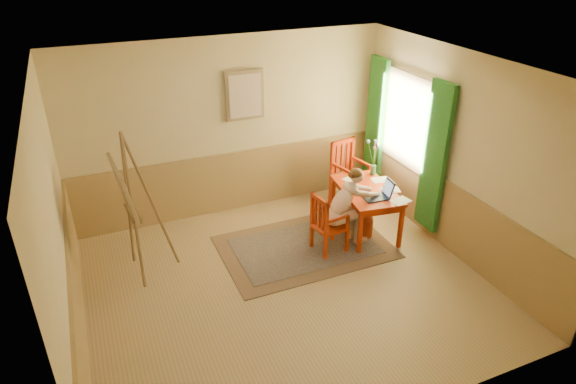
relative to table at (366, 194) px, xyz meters
name	(u,v)px	position (x,y,z in m)	size (l,w,h in m)	color
room	(287,189)	(-1.61, -0.77, 0.77)	(5.04, 4.54, 2.84)	tan
wainscot	(264,223)	(-1.61, 0.03, -0.13)	(5.00, 4.50, 1.00)	tan
window	(404,134)	(0.81, 0.33, 0.71)	(0.12, 2.01, 2.20)	white
wall_portrait	(245,95)	(-1.36, 1.44, 1.27)	(0.60, 0.05, 0.76)	#967E55
rug	(305,247)	(-1.03, -0.07, -0.62)	(2.40, 1.60, 0.02)	#8C7251
table	(366,194)	(0.00, 0.00, 0.00)	(0.87, 1.28, 0.72)	#C02F06
chair_left	(327,224)	(-0.78, -0.27, -0.18)	(0.46, 0.45, 0.91)	#C02F06
chair_back	(348,174)	(0.19, 0.87, -0.08)	(0.58, 0.59, 1.10)	#C02F06
figure	(346,205)	(-0.47, -0.22, 0.03)	(0.91, 0.44, 1.20)	beige
laptop	(380,194)	(0.03, -0.30, 0.14)	(0.43, 0.28, 0.25)	#1E2338
papers	(380,187)	(0.21, -0.03, 0.09)	(0.70, 1.15, 0.00)	white
vase	(374,159)	(0.35, 0.41, 0.35)	(0.19, 0.28, 0.56)	#3F724C
wastebasket	(363,227)	(-0.09, -0.12, -0.48)	(0.28, 0.28, 0.30)	#B8421B
easel	(127,194)	(-3.33, 0.25, 0.57)	(0.70, 0.90, 2.02)	olive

